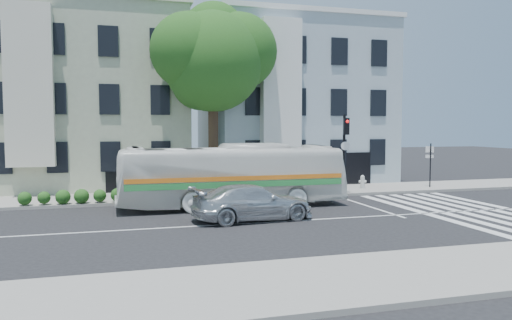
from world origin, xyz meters
name	(u,v)px	position (x,y,z in m)	size (l,w,h in m)	color
ground	(254,223)	(0.00, 0.00, 0.00)	(120.00, 120.00, 0.00)	black
sidewalk_far	(215,195)	(0.00, 8.00, 0.07)	(80.00, 4.00, 0.15)	gray
sidewalk_near	(340,280)	(0.00, -8.00, 0.07)	(80.00, 4.00, 0.15)	gray
building_left	(87,101)	(-7.00, 15.00, 5.50)	(12.00, 10.00, 11.00)	#9EA288
building_right	(291,104)	(7.00, 15.00, 5.50)	(12.00, 10.00, 11.00)	#9AABB7
street_tree	(213,56)	(0.06, 8.74, 7.83)	(7.30, 5.90, 11.10)	#2D2116
bus	(232,176)	(0.07, 4.12, 1.53)	(10.99, 2.57, 3.06)	white
sedan	(253,203)	(0.11, 0.61, 0.74)	(5.12, 2.08, 1.49)	silver
hedge	(118,195)	(-5.27, 6.30, 0.50)	(8.50, 0.84, 0.70)	#2B6220
traffic_signal	(345,144)	(6.90, 5.94, 2.94)	(0.47, 0.54, 4.54)	black
fire_hydrant	(362,182)	(9.00, 7.80, 0.56)	(0.46, 0.28, 0.81)	#BABBB6
far_sign_pole	(430,160)	(13.32, 7.29, 1.84)	(0.46, 0.25, 2.70)	black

